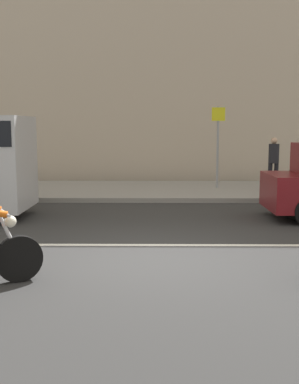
% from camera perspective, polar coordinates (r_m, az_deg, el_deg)
% --- Properties ---
extents(ground_plane, '(80.00, 80.00, 0.00)m').
position_cam_1_polar(ground_plane, '(7.98, -0.11, -8.03)').
color(ground_plane, '#2D2D2D').
extents(sidewalk_slab, '(40.00, 4.40, 0.14)m').
position_cam_1_polar(sidewalk_slab, '(15.82, 0.22, 0.21)').
color(sidewalk_slab, gray).
rests_on(sidewalk_slab, ground_plane).
extents(building_facade, '(40.00, 1.40, 11.99)m').
position_cam_1_polar(building_facade, '(19.45, 0.29, 19.19)').
color(building_facade, '#B7A893').
rests_on(building_facade, ground_plane).
extents(lane_marking_stripe, '(18.00, 0.14, 0.01)m').
position_cam_1_polar(lane_marking_stripe, '(8.86, 3.52, -6.40)').
color(lane_marking_stripe, silver).
rests_on(lane_marking_stripe, ground_plane).
extents(street_sign_post, '(0.44, 0.08, 2.70)m').
position_cam_1_polar(street_sign_post, '(16.03, 8.24, 6.32)').
color(street_sign_post, gray).
rests_on(street_sign_post, sidewalk_slab).
extents(pedestrian_bystander, '(0.34, 0.34, 1.70)m').
position_cam_1_polar(pedestrian_bystander, '(16.07, 14.74, 3.86)').
color(pedestrian_bystander, black).
rests_on(pedestrian_bystander, sidewalk_slab).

